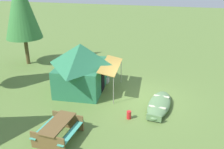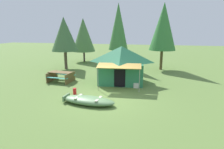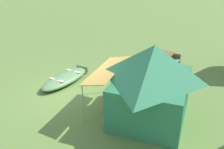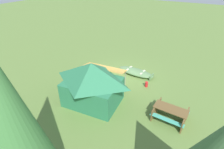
{
  "view_description": "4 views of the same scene",
  "coord_description": "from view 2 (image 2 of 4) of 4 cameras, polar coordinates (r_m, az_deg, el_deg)",
  "views": [
    {
      "loc": [
        -11.53,
        -1.5,
        6.18
      ],
      "look_at": [
        0.18,
        1.69,
        1.14
      ],
      "focal_mm": 39.26,
      "sensor_mm": 36.0,
      "label": 1
    },
    {
      "loc": [
        2.54,
        -9.69,
        3.84
      ],
      "look_at": [
        0.04,
        1.26,
        1.12
      ],
      "focal_mm": 29.79,
      "sensor_mm": 36.0,
      "label": 2
    },
    {
      "loc": [
        7.85,
        5.57,
        5.1
      ],
      "look_at": [
        -0.39,
        1.62,
        1.04
      ],
      "focal_mm": 40.01,
      "sensor_mm": 36.0,
      "label": 3
    },
    {
      "loc": [
        -5.04,
        10.64,
        7.16
      ],
      "look_at": [
        0.13,
        1.3,
        0.89
      ],
      "focal_mm": 28.89,
      "sensor_mm": 36.0,
      "label": 4
    }
  ],
  "objects": [
    {
      "name": "canvas_cabin_tent",
      "position": [
        13.57,
        2.9,
        3.22
      ],
      "size": [
        3.6,
        3.66,
        2.7
      ],
      "color": "#2A754D",
      "rests_on": "ground_plane"
    },
    {
      "name": "pine_tree_far_center",
      "position": [
        19.01,
        1.97,
        14.35
      ],
      "size": [
        1.96,
        1.96,
        6.41
      ],
      "color": "#4F3A23",
      "rests_on": "ground_plane"
    },
    {
      "name": "pine_tree_back_right",
      "position": [
        18.62,
        15.47,
        13.94
      ],
      "size": [
        2.52,
        2.52,
        6.31
      ],
      "color": "brown",
      "rests_on": "ground_plane"
    },
    {
      "name": "picnic_table",
      "position": [
        14.52,
        -15.41,
        -0.32
      ],
      "size": [
        1.86,
        1.55,
        0.75
      ],
      "color": "brown",
      "rests_on": "ground_plane"
    },
    {
      "name": "pine_tree_back_left",
      "position": [
        18.97,
        -14.45,
        11.88
      ],
      "size": [
        2.58,
        2.58,
        5.05
      ],
      "color": "brown",
      "rests_on": "ground_plane"
    },
    {
      "name": "beached_rowboat",
      "position": [
        10.0,
        -7.33,
        -7.83
      ],
      "size": [
        2.98,
        1.29,
        0.4
      ],
      "color": "#5D8452",
      "rests_on": "ground_plane"
    },
    {
      "name": "ground_plane",
      "position": [
        10.73,
        -1.72,
        -7.39
      ],
      "size": [
        80.0,
        80.0,
        0.0
      ],
      "primitive_type": "plane",
      "color": "olive"
    },
    {
      "name": "cooler_box",
      "position": [
        12.75,
        7.48,
        -3.23
      ],
      "size": [
        0.35,
        0.45,
        0.35
      ],
      "primitive_type": "cube",
      "rotation": [
        0.0,
        0.0,
        1.55
      ],
      "color": "beige",
      "rests_on": "ground_plane"
    },
    {
      "name": "pine_tree_side",
      "position": [
        22.89,
        -8.77,
        11.92
      ],
      "size": [
        2.74,
        2.74,
        5.19
      ],
      "color": "#423334",
      "rests_on": "ground_plane"
    },
    {
      "name": "fuel_can",
      "position": [
        11.57,
        -11.38,
        -5.07
      ],
      "size": [
        0.23,
        0.23,
        0.38
      ],
      "primitive_type": "cylinder",
      "rotation": [
        0.0,
        0.0,
        3.03
      ],
      "color": "red",
      "rests_on": "ground_plane"
    }
  ]
}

